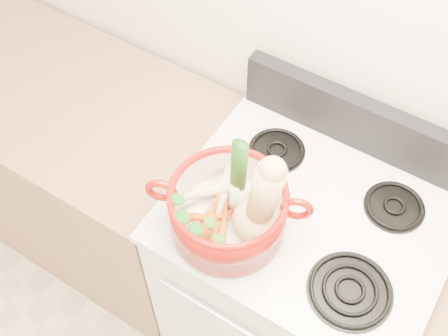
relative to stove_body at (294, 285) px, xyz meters
The scene contains 25 objects.
wall_back 0.91m from the stove_body, 90.00° to the left, with size 3.50×0.02×2.60m, color white.
stove_body is the anchor object (origin of this frame).
cooktop 0.47m from the stove_body, ahead, with size 0.78×0.67×0.03m, color white.
control_backsplash 0.65m from the stove_body, 90.00° to the left, with size 0.76×0.05×0.18m, color black.
oven_handle 0.47m from the stove_body, 90.00° to the right, with size 0.02×0.02×0.60m, color silver.
counter_left 1.07m from the stove_body, behind, with size 1.36×0.65×0.90m, color #936645.
burner_front_left 0.56m from the stove_body, 139.90° to the right, with size 0.22×0.22×0.02m, color black.
burner_front_right 0.56m from the stove_body, 40.10° to the right, with size 0.22×0.22×0.02m, color black.
burner_back_left 0.55m from the stove_body, 143.62° to the left, with size 0.17×0.17×0.02m, color black.
burner_back_right 0.55m from the stove_body, 36.38° to the left, with size 0.17×0.17×0.02m, color black.
dutch_oven 0.63m from the stove_body, 136.04° to the right, with size 0.31×0.31×0.15m, color maroon.
pot_handle_left 0.76m from the stove_body, 144.86° to the right, with size 0.09×0.09×0.02m, color maroon.
pot_handle_right 0.65m from the stove_body, 97.01° to the right, with size 0.09×0.09×0.02m, color maroon.
squash 0.72m from the stove_body, 118.76° to the right, with size 0.13×0.13×0.30m, color #E5B975, non-canonical shape.
leek 0.72m from the stove_body, 142.02° to the right, with size 0.05×0.05×0.30m, color silver.
ginger 0.59m from the stove_body, 151.19° to the right, with size 0.07×0.05×0.04m, color tan.
parsnip_0 0.62m from the stove_body, 153.32° to the right, with size 0.04×0.04×0.23m, color #EFE4C2.
parsnip_1 0.65m from the stove_body, 149.28° to the right, with size 0.04×0.04×0.19m, color beige.
parsnip_2 0.63m from the stove_body, 148.39° to the right, with size 0.05×0.05×0.21m, color beige.
parsnip_3 0.66m from the stove_body, 149.34° to the right, with size 0.04×0.04×0.19m, color beige.
carrot_0 0.62m from the stove_body, 133.48° to the right, with size 0.03×0.03×0.14m, color #BD4309.
carrot_1 0.64m from the stove_body, 131.87° to the right, with size 0.04×0.04×0.17m, color red.
carrot_2 0.63m from the stove_body, 125.87° to the right, with size 0.03×0.03×0.15m, color #DE5E0B.
carrot_3 0.65m from the stove_body, 135.38° to the right, with size 0.03×0.03×0.13m, color #D7450A.
carrot_4 0.65m from the stove_body, 132.95° to the right, with size 0.03×0.03×0.16m, color #BA4209.
Camera 1 is at (0.23, 0.57, 2.31)m, focal length 45.00 mm.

